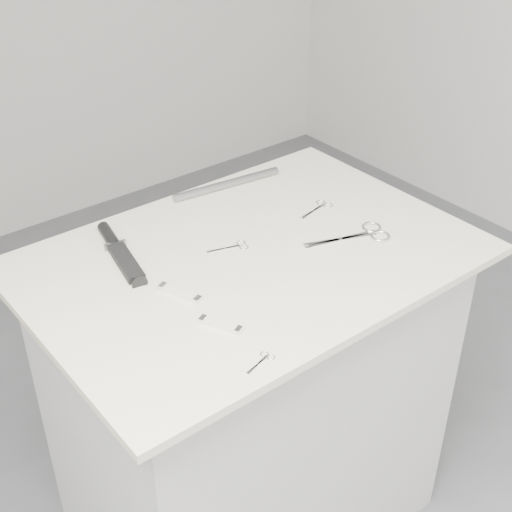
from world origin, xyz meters
TOP-DOWN VIEW (x-y plane):
  - plinth at (0.00, 0.00)m, footprint 0.90×0.60m
  - display_board at (0.00, 0.00)m, footprint 1.00×0.70m
  - large_shears at (0.26, -0.10)m, footprint 0.21×0.12m
  - embroidery_scissors_a at (0.27, 0.06)m, footprint 0.11×0.05m
  - embroidery_scissors_b at (-0.01, 0.05)m, footprint 0.10×0.05m
  - tiny_scissors at (-0.21, -0.30)m, footprint 0.07×0.04m
  - sheathed_knife at (-0.23, 0.19)m, footprint 0.09×0.25m
  - pocket_knife_a at (-0.21, -0.03)m, footprint 0.05×0.10m
  - pocket_knife_b at (-0.21, -0.17)m, footprint 0.06×0.09m
  - metal_rail at (0.15, 0.30)m, footprint 0.31×0.06m

SIDE VIEW (x-z plane):
  - plinth at x=0.00m, z-range 0.00..0.90m
  - display_board at x=0.00m, z-range 0.90..0.92m
  - tiny_scissors at x=-0.21m, z-range 0.92..0.92m
  - embroidery_scissors_b at x=-0.01m, z-range 0.92..0.92m
  - embroidery_scissors_a at x=0.27m, z-range 0.92..0.92m
  - large_shears at x=0.26m, z-range 0.92..0.93m
  - pocket_knife_b at x=-0.21m, z-range 0.92..0.93m
  - pocket_knife_a at x=-0.21m, z-range 0.92..0.93m
  - sheathed_knife at x=-0.23m, z-range 0.91..0.94m
  - metal_rail at x=0.15m, z-range 0.92..0.94m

